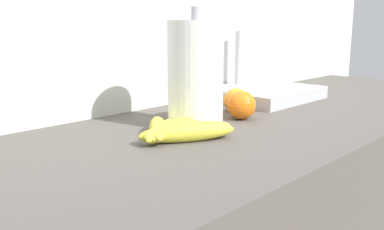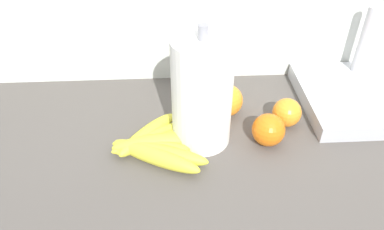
% 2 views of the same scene
% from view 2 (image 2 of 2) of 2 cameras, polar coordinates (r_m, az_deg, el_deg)
% --- Properties ---
extents(wall_back, '(2.29, 0.06, 1.30)m').
position_cam_2_polar(wall_back, '(1.28, 13.02, -1.33)').
color(wall_back, silver).
rests_on(wall_back, ground).
extents(banana_bunch, '(0.22, 0.22, 0.04)m').
position_cam_2_polar(banana_bunch, '(0.83, -5.51, -4.53)').
color(banana_bunch, yellow).
rests_on(banana_bunch, counter).
extents(orange_center, '(0.07, 0.07, 0.07)m').
position_cam_2_polar(orange_center, '(0.86, 11.43, -2.21)').
color(orange_center, orange).
rests_on(orange_center, counter).
extents(orange_back_left, '(0.06, 0.06, 0.06)m').
position_cam_2_polar(orange_back_left, '(0.88, 2.00, -0.63)').
color(orange_back_left, orange).
rests_on(orange_back_left, counter).
extents(orange_right, '(0.07, 0.07, 0.07)m').
position_cam_2_polar(orange_right, '(0.92, 14.08, 0.37)').
color(orange_right, orange).
rests_on(orange_right, counter).
extents(orange_front, '(0.08, 0.08, 0.08)m').
position_cam_2_polar(orange_front, '(0.93, 5.24, 2.20)').
color(orange_front, orange).
rests_on(orange_front, counter).
extents(paper_towel_roll, '(0.13, 0.13, 0.28)m').
position_cam_2_polar(paper_towel_roll, '(0.80, 1.51, 3.30)').
color(paper_towel_roll, white).
rests_on(paper_towel_roll, counter).
extents(sink_basin, '(0.34, 0.29, 0.22)m').
position_cam_2_polar(sink_basin, '(1.07, 24.94, 2.69)').
color(sink_basin, '#B7BABF').
rests_on(sink_basin, counter).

